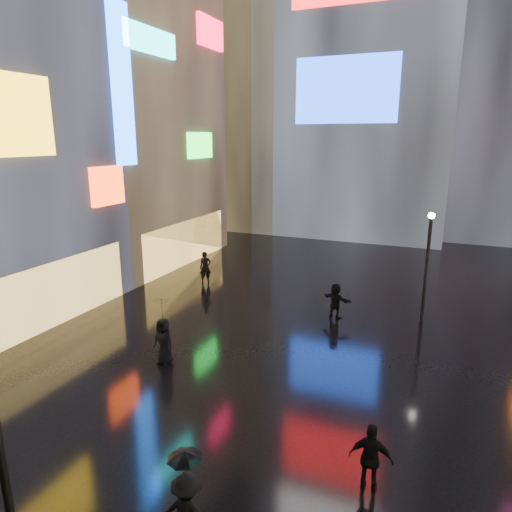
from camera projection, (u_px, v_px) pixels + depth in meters
The scene contains 12 objects.
ground at pixel (321, 318), 21.98m from camera, with size 140.00×140.00×0.00m, color black.
building_left_far at pixel (118, 98), 30.59m from camera, with size 10.28×12.00×22.00m.
tower_flank_left at pixel (243, 88), 43.60m from camera, with size 10.00×10.00×26.00m, color black.
lamp_near at pixel (0, 447), 8.31m from camera, with size 0.30×0.30×5.20m.
lamp_far at pixel (427, 261), 20.84m from camera, with size 0.30×0.30×5.20m.
pedestrian_2 at pixel (187, 512), 9.45m from camera, with size 1.15×0.66×1.78m, color black.
pedestrian_3 at pixel (371, 458), 11.02m from camera, with size 1.06×0.44×1.81m, color black.
pedestrian_4 at pixel (164, 341), 17.36m from camera, with size 0.89×0.58×1.82m, color black.
pedestrian_5 at pixel (336, 301), 21.82m from camera, with size 1.60×0.51×1.72m, color black.
pedestrian_6 at pixel (205, 268), 27.02m from camera, with size 0.70×0.46×1.91m, color black.
umbrella_1 at pixel (185, 463), 9.15m from camera, with size 0.70×0.70×0.61m, color black.
umbrella_2 at pixel (162, 309), 17.03m from camera, with size 0.90×0.92×0.83m, color black.
Camera 1 is at (5.13, -0.11, 8.42)m, focal length 32.00 mm.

